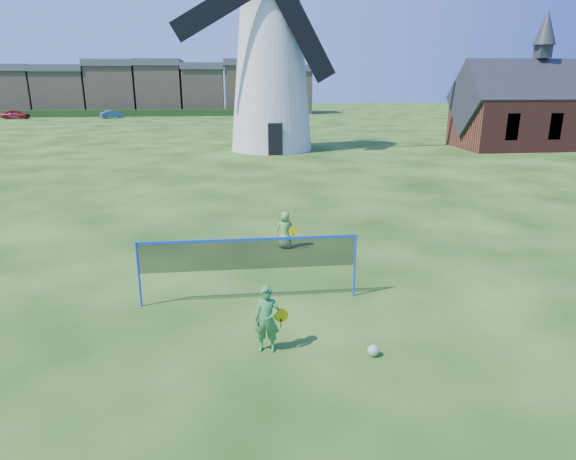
# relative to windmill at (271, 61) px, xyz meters

# --- Properties ---
(ground) EXTENTS (220.00, 220.00, 0.00)m
(ground) POSITION_rel_windmill_xyz_m (-2.01, -26.55, -6.38)
(ground) COLOR black
(ground) RESTS_ON ground
(windmill) EXTENTS (13.69, 6.06, 18.55)m
(windmill) POSITION_rel_windmill_xyz_m (0.00, 0.00, 0.00)
(windmill) COLOR silver
(windmill) RESTS_ON ground
(chapel) EXTENTS (11.84, 5.74, 10.01)m
(chapel) POSITION_rel_windmill_xyz_m (20.19, -1.17, -3.56)
(chapel) COLOR maroon
(chapel) RESTS_ON ground
(badminton_net) EXTENTS (5.05, 0.05, 1.55)m
(badminton_net) POSITION_rel_windmill_xyz_m (-2.80, -26.76, -5.24)
(badminton_net) COLOR blue
(badminton_net) RESTS_ON ground
(player_girl) EXTENTS (0.69, 0.42, 1.32)m
(player_girl) POSITION_rel_windmill_xyz_m (-2.55, -29.05, -5.72)
(player_girl) COLOR #327D3C
(player_girl) RESTS_ON ground
(player_boy) EXTENTS (0.68, 0.52, 1.16)m
(player_boy) POSITION_rel_windmill_xyz_m (-1.54, -23.01, -5.80)
(player_boy) COLOR #5F9648
(player_boy) RESTS_ON ground
(play_ball) EXTENTS (0.22, 0.22, 0.22)m
(play_ball) POSITION_rel_windmill_xyz_m (-0.59, -29.47, -6.27)
(play_ball) COLOR green
(play_ball) RESTS_ON ground
(terraced_houses) EXTENTS (64.24, 8.40, 8.35)m
(terraced_houses) POSITION_rel_windmill_xyz_m (-22.03, 45.45, -2.38)
(terraced_houses) COLOR gray
(terraced_houses) RESTS_ON ground
(hedge) EXTENTS (62.00, 0.80, 1.00)m
(hedge) POSITION_rel_windmill_xyz_m (-24.01, 39.45, -5.88)
(hedge) COLOR #193814
(hedge) RESTS_ON ground
(car_left) EXTENTS (3.74, 1.64, 1.25)m
(car_left) POSITION_rel_windmill_xyz_m (-32.64, 36.28, -5.75)
(car_left) COLOR maroon
(car_left) RESTS_ON ground
(car_right) EXTENTS (3.47, 2.33, 1.08)m
(car_right) POSITION_rel_windmill_xyz_m (-19.49, 35.93, -5.84)
(car_right) COLOR #2B5382
(car_right) RESTS_ON ground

